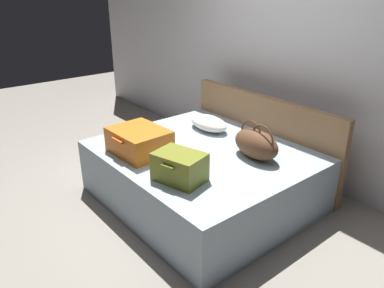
{
  "coord_description": "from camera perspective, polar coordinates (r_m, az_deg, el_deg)",
  "views": [
    {
      "loc": [
        2.52,
        -1.79,
        2.05
      ],
      "look_at": [
        0.0,
        0.27,
        0.65
      ],
      "focal_mm": 35.07,
      "sensor_mm": 36.0,
      "label": 1
    }
  ],
  "objects": [
    {
      "name": "ground_plane",
      "position": [
        3.71,
        -3.32,
        -10.36
      ],
      "size": [
        12.0,
        12.0,
        0.0
      ],
      "primitive_type": "plane",
      "color": "gray"
    },
    {
      "name": "back_wall",
      "position": [
        4.33,
        14.6,
        12.55
      ],
      "size": [
        8.0,
        0.1,
        2.6
      ],
      "primitive_type": "cube",
      "color": "silver",
      "rests_on": "ground"
    },
    {
      "name": "bed",
      "position": [
        3.78,
        1.5,
        -4.76
      ],
      "size": [
        1.98,
        1.69,
        0.55
      ],
      "primitive_type": "cube",
      "color": "#99ADBC",
      "rests_on": "ground"
    },
    {
      "name": "headboard",
      "position": [
        4.28,
        10.57,
        1.12
      ],
      "size": [
        2.02,
        0.08,
        0.93
      ],
      "primitive_type": "cube",
      "color": "olive",
      "rests_on": "ground"
    },
    {
      "name": "hard_case_large",
      "position": [
        3.59,
        -8.04,
        0.46
      ],
      "size": [
        0.56,
        0.48,
        0.24
      ],
      "rotation": [
        0.0,
        0.0,
        0.04
      ],
      "color": "#D16619",
      "rests_on": "bed"
    },
    {
      "name": "hard_case_medium",
      "position": [
        3.06,
        -1.92,
        -3.49
      ],
      "size": [
        0.46,
        0.38,
        0.24
      ],
      "rotation": [
        0.0,
        0.0,
        0.27
      ],
      "color": "olive",
      "rests_on": "bed"
    },
    {
      "name": "duffel_bag",
      "position": [
        3.51,
        9.72,
        0.05
      ],
      "size": [
        0.53,
        0.32,
        0.34
      ],
      "rotation": [
        0.0,
        0.0,
        -0.1
      ],
      "color": "brown",
      "rests_on": "bed"
    },
    {
      "name": "pillow_near_headboard",
      "position": [
        4.16,
        2.55,
        3.2
      ],
      "size": [
        0.53,
        0.31,
        0.15
      ],
      "primitive_type": "ellipsoid",
      "rotation": [
        0.0,
        0.0,
        -0.04
      ],
      "color": "white",
      "rests_on": "bed"
    }
  ]
}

